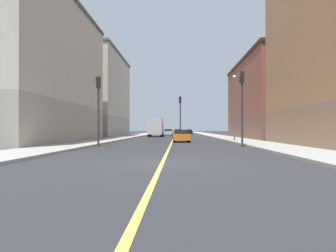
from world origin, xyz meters
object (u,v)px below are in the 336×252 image
(traffic_light_median_far, at_px, (180,112))
(street_lamp_left_near, at_px, (234,101))
(building_right_midblock, at_px, (95,96))
(car_silver, at_px, (168,132))
(car_orange, at_px, (181,136))
(traffic_light_left_near, at_px, (242,98))
(box_truck, at_px, (156,127))
(building_right_corner, at_px, (30,71))
(car_white, at_px, (178,132))
(building_left_mid, at_px, (273,99))
(car_black, at_px, (189,132))
(traffic_light_right_near, at_px, (98,101))
(car_teal, at_px, (181,133))

(traffic_light_median_far, xyz_separation_m, street_lamp_left_near, (5.75, -9.15, 0.65))
(building_right_midblock, distance_m, car_silver, 19.97)
(car_orange, bearing_deg, traffic_light_left_near, -63.38)
(box_truck, bearing_deg, car_orange, -79.42)
(car_silver, bearing_deg, building_right_corner, -107.99)
(car_white, bearing_deg, building_left_mid, -66.92)
(building_left_mid, relative_size, traffic_light_left_near, 4.06)
(street_lamp_left_near, relative_size, car_orange, 1.68)
(car_white, xyz_separation_m, car_orange, (0.27, -44.48, -0.01))
(car_orange, distance_m, car_black, 47.98)
(building_left_mid, bearing_deg, traffic_light_median_far, -166.53)
(traffic_light_right_near, distance_m, car_white, 54.29)
(building_right_midblock, height_order, car_teal, building_right_midblock)
(building_right_corner, distance_m, traffic_light_median_far, 19.58)
(car_white, height_order, box_truck, box_truck)
(traffic_light_median_far, distance_m, car_orange, 9.77)
(traffic_light_right_near, xyz_separation_m, box_truck, (2.38, 32.53, -1.94))
(building_right_midblock, xyz_separation_m, car_orange, (15.37, -23.68, -6.80))
(traffic_light_right_near, xyz_separation_m, car_orange, (6.71, 9.34, -2.98))
(car_teal, relative_size, car_black, 1.06)
(building_right_midblock, bearing_deg, car_black, 53.76)
(car_white, bearing_deg, box_truck, -100.80)
(building_right_midblock, distance_m, car_white, 26.59)
(street_lamp_left_near, relative_size, car_silver, 1.61)
(traffic_light_left_near, height_order, car_black, traffic_light_left_near)
(car_black, bearing_deg, box_truck, -105.22)
(traffic_light_right_near, bearing_deg, car_black, 80.96)
(car_silver, relative_size, box_truck, 0.61)
(building_right_corner, height_order, traffic_light_right_near, building_right_corner)
(building_left_mid, distance_m, car_orange, 18.96)
(building_right_midblock, xyz_separation_m, box_truck, (11.04, -0.49, -5.76))
(building_left_mid, relative_size, traffic_light_right_near, 4.33)
(building_right_midblock, height_order, box_truck, building_right_midblock)
(traffic_light_right_near, distance_m, traffic_light_median_far, 19.74)
(street_lamp_left_near, height_order, car_black, street_lamp_left_near)
(car_white, relative_size, car_orange, 1.06)
(car_orange, bearing_deg, car_teal, 89.68)
(traffic_light_left_near, bearing_deg, box_truck, 105.48)
(building_right_corner, bearing_deg, box_truck, 66.68)
(building_right_midblock, xyz_separation_m, car_silver, (12.91, 13.65, -6.77))
(building_right_midblock, distance_m, traffic_light_right_near, 34.35)
(street_lamp_left_near, bearing_deg, car_black, 93.95)
(building_right_midblock, height_order, car_silver, building_right_midblock)
(building_right_corner, xyz_separation_m, car_black, (17.77, 50.33, -6.70))
(building_right_midblock, bearing_deg, street_lamp_left_near, -48.23)
(car_black, bearing_deg, car_silver, -114.66)
(traffic_light_left_near, distance_m, car_silver, 47.32)
(car_silver, height_order, car_black, car_silver)
(car_black, bearing_deg, car_teal, -97.04)
(car_silver, bearing_deg, traffic_light_left_near, -81.29)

